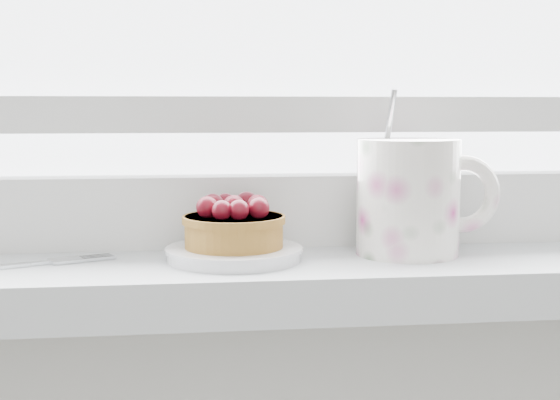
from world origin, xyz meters
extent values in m
cube|color=silver|center=(0.00, 1.90, 0.92)|extent=(1.60, 0.20, 0.04)
cube|color=silver|center=(0.00, 1.97, 0.97)|extent=(1.30, 0.05, 0.07)
cube|color=silver|center=(0.00, 1.97, 1.07)|extent=(1.30, 0.04, 0.04)
cylinder|color=white|center=(-0.04, 1.89, 0.95)|extent=(0.12, 0.12, 0.01)
cylinder|color=brown|center=(-0.04, 1.89, 0.97)|extent=(0.09, 0.09, 0.03)
cylinder|color=brown|center=(-0.04, 1.89, 0.98)|extent=(0.09, 0.09, 0.01)
sphere|color=#42040D|center=(-0.04, 1.89, 0.99)|extent=(0.02, 0.02, 0.02)
sphere|color=#42040D|center=(-0.01, 1.89, 0.99)|extent=(0.02, 0.02, 0.02)
sphere|color=#42040D|center=(-0.02, 1.91, 0.99)|extent=(0.02, 0.02, 0.02)
sphere|color=#42040D|center=(-0.04, 1.91, 0.99)|extent=(0.02, 0.02, 0.02)
sphere|color=#42040D|center=(-0.06, 1.90, 0.99)|extent=(0.02, 0.02, 0.02)
sphere|color=#42040D|center=(-0.06, 1.88, 0.99)|extent=(0.02, 0.02, 0.02)
sphere|color=#42040D|center=(-0.05, 1.87, 0.99)|extent=(0.02, 0.02, 0.02)
sphere|color=#42040D|center=(-0.03, 1.87, 0.99)|extent=(0.02, 0.02, 0.02)
sphere|color=#42040D|center=(-0.02, 1.87, 0.99)|extent=(0.02, 0.02, 0.02)
cylinder|color=white|center=(0.13, 1.90, 0.99)|extent=(0.10, 0.10, 0.11)
cylinder|color=black|center=(0.13, 1.90, 1.04)|extent=(0.08, 0.08, 0.01)
torus|color=white|center=(0.18, 1.90, 1.00)|extent=(0.07, 0.02, 0.07)
cylinder|color=silver|center=(0.11, 1.92, 1.06)|extent=(0.01, 0.03, 0.07)
cube|color=silver|center=(-0.21, 1.89, 0.94)|extent=(0.02, 0.01, 0.00)
cube|color=silver|center=(-0.19, 1.90, 0.94)|extent=(0.03, 0.03, 0.00)
cube|color=silver|center=(-0.16, 1.90, 0.94)|extent=(0.03, 0.02, 0.00)
cube|color=silver|center=(-0.16, 1.91, 0.94)|extent=(0.03, 0.02, 0.00)
cube|color=silver|center=(-0.16, 1.91, 0.94)|extent=(0.03, 0.02, 0.00)
cube|color=silver|center=(-0.16, 1.92, 0.94)|extent=(0.03, 0.02, 0.00)
camera|label=1|loc=(-0.08, 1.20, 1.08)|focal=50.00mm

